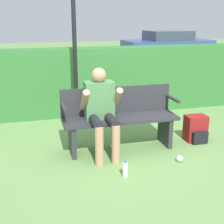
# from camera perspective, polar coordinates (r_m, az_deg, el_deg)

# --- Properties ---
(ground_plane) EXTENTS (40.00, 40.00, 0.00)m
(ground_plane) POSITION_cam_1_polar(r_m,az_deg,el_deg) (4.53, 1.52, -6.72)
(ground_plane) COLOR #668E4C
(hedge_back) EXTENTS (12.00, 0.44, 1.27)m
(hedge_back) POSITION_cam_1_polar(r_m,az_deg,el_deg) (6.05, -3.38, 5.67)
(hedge_back) COLOR #337033
(hedge_back) RESTS_ON ground
(park_bench) EXTENTS (1.62, 0.45, 0.87)m
(park_bench) POSITION_cam_1_polar(r_m,az_deg,el_deg) (4.42, 1.35, -0.95)
(park_bench) COLOR #2D2D33
(park_bench) RESTS_ON ground
(person_seated) EXTENTS (0.53, 0.63, 1.18)m
(person_seated) POSITION_cam_1_polar(r_m,az_deg,el_deg) (4.17, -2.00, 0.78)
(person_seated) COLOR #4C7F4C
(person_seated) RESTS_ON ground
(backpack) EXTENTS (0.32, 0.30, 0.40)m
(backpack) POSITION_cam_1_polar(r_m,az_deg,el_deg) (4.92, 15.09, -3.03)
(backpack) COLOR maroon
(backpack) RESTS_ON ground
(water_bottle) EXTENTS (0.06, 0.06, 0.20)m
(water_bottle) POSITION_cam_1_polar(r_m,az_deg,el_deg) (3.75, 2.44, -10.47)
(water_bottle) COLOR white
(water_bottle) RESTS_ON ground
(signpost) EXTENTS (0.36, 0.09, 2.63)m
(signpost) POSITION_cam_1_polar(r_m,az_deg,el_deg) (5.14, -6.88, 12.92)
(signpost) COLOR black
(signpost) RESTS_ON ground
(parked_car) EXTENTS (4.11, 1.98, 1.22)m
(parked_car) POSITION_cam_1_polar(r_m,az_deg,el_deg) (14.86, 10.12, 12.03)
(parked_car) COLOR #2D4784
(parked_car) RESTS_ON ground
(litter_crumple) EXTENTS (0.09, 0.09, 0.09)m
(litter_crumple) POSITION_cam_1_polar(r_m,az_deg,el_deg) (4.22, 12.27, -8.33)
(litter_crumple) COLOR silver
(litter_crumple) RESTS_ON ground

